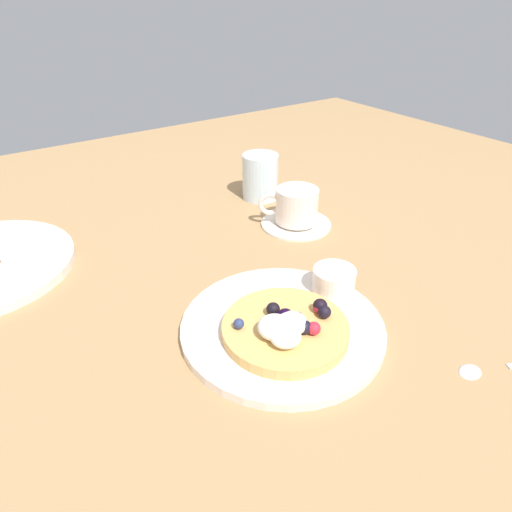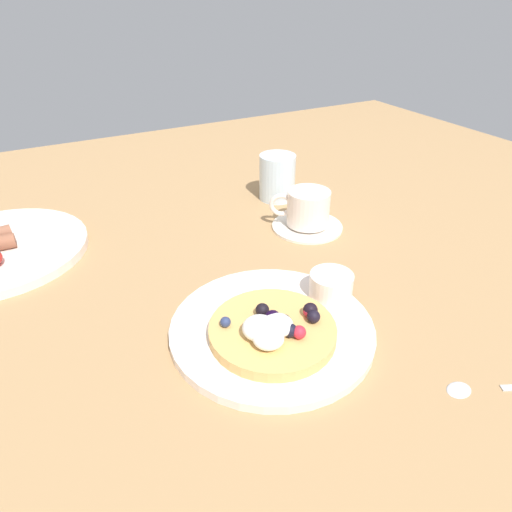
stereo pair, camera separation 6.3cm
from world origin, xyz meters
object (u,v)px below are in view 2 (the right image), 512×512
Objects in this scene: pancake_plate at (270,329)px; syrup_ramekin at (331,285)px; coffee_saucer at (307,225)px; coffee_cup at (307,207)px; water_glass at (277,177)px; teaspoon at (491,387)px.

pancake_plate is 4.34× the size of syrup_ramekin.
syrup_ramekin is 21.70cm from coffee_saucer.
pancake_plate reaches higher than coffee_saucer.
pancake_plate is 2.65× the size of coffee_cup.
coffee_saucer is at bearing -97.29° from water_glass.
teaspoon is (6.04, -20.68, -2.61)cm from syrup_ramekin.
pancake_plate is 10.59cm from syrup_ramekin.
coffee_cup is 40.50cm from teaspoon.
teaspoon is at bearing -94.75° from coffee_saucer.
coffee_cup is at bearing 64.73° from syrup_ramekin.
coffee_cup is 0.67× the size of teaspoon.
syrup_ramekin is 0.66× the size of water_glass.
syrup_ramekin is 21.70cm from teaspoon.
water_glass reaches higher than coffee_saucer.
water_glass is (21.28, 34.59, 3.80)cm from pancake_plate.
coffee_cup is 1.08× the size of water_glass.
coffee_saucer is at bearing 64.25° from syrup_ramekin.
coffee_saucer is (9.37, 19.42, -2.42)cm from syrup_ramekin.
syrup_ramekin reaches higher than teaspoon.
teaspoon is at bearing -73.73° from syrup_ramekin.
teaspoon is at bearing -94.52° from coffee_cup.
pancake_plate is 28.81cm from coffee_saucer.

